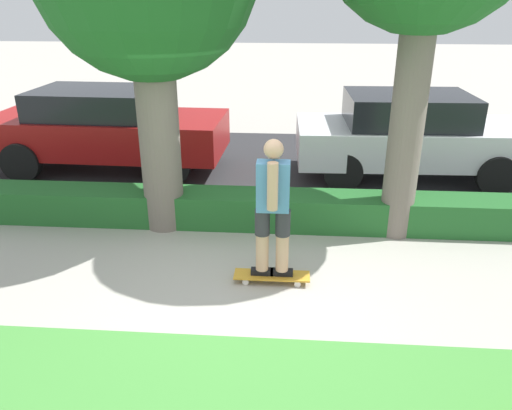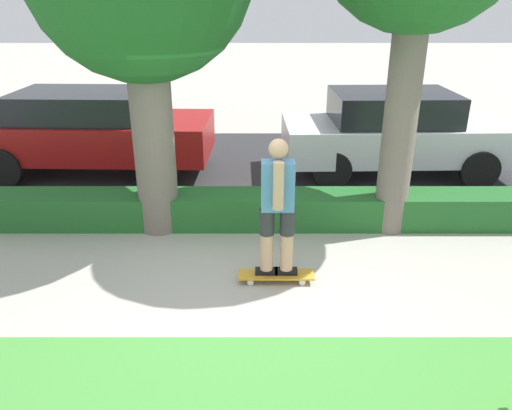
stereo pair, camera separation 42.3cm
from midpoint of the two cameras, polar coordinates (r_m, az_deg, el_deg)
ground_plane at (r=5.88m, az=-3.56°, el=-8.96°), size 60.00×60.00×0.00m
street_asphalt at (r=9.69m, az=-2.18°, el=4.36°), size 12.75×5.00×0.01m
hedge_row at (r=7.18m, az=-2.90°, el=-0.52°), size 12.75×0.60×0.48m
skateboard at (r=5.88m, az=0.15°, el=-8.05°), size 0.88×0.24×0.09m
skater_person at (r=5.47m, az=0.16°, el=-0.12°), size 0.49×0.42×1.62m
parked_car_front at (r=9.75m, az=-19.81°, el=8.02°), size 4.38×1.87×1.51m
parked_car_middle at (r=9.44m, az=14.24°, el=8.12°), size 4.11×1.83×1.51m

